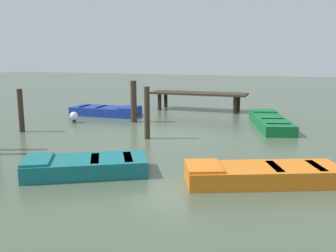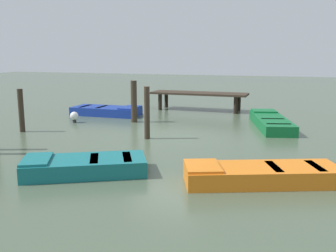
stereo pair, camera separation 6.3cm
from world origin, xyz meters
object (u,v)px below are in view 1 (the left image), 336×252
Objects in this scene: rowboat_teal at (85,166)px; rowboat_blue at (106,111)px; mooring_piling_near_left at (134,102)px; rowboat_green at (270,122)px; mooring_piling_center at (147,113)px; marker_buoy at (74,116)px; dock_segment at (199,95)px; rowboat_orange at (262,174)px; mooring_piling_far_left at (21,111)px.

rowboat_teal is 0.98× the size of rowboat_blue.
mooring_piling_near_left is at bearing -34.37° from rowboat_blue.
rowboat_blue is at bearing 70.99° from rowboat_green.
mooring_piling_center is 4.66m from marker_buoy.
rowboat_blue is at bearing 131.56° from mooring_piling_center.
marker_buoy reaches higher than rowboat_blue.
dock_segment is 4.72m from mooring_piling_near_left.
rowboat_green and rowboat_orange have the same top height.
rowboat_orange is 7.81× the size of marker_buoy.
mooring_piling_far_left is (-9.23, 3.18, 0.61)m from rowboat_orange.
dock_segment is 10.57× the size of marker_buoy.
rowboat_teal is 1.74× the size of mooring_piling_center.
rowboat_blue is 6.81× the size of marker_buoy.
marker_buoy reaches higher than rowboat_green.
rowboat_blue is 1.80× the size of mooring_piling_near_left.
mooring_piling_far_left is (-9.02, -4.03, 0.61)m from rowboat_green.
mooring_piling_center is at bearing -89.80° from dock_segment.
dock_segment is 4.95m from rowboat_blue.
mooring_piling_near_left is at bearing 121.04° from mooring_piling_center.
mooring_piling_far_left is 3.44× the size of marker_buoy.
dock_segment is at bearing 56.10° from mooring_piling_far_left.
rowboat_orange is at bearing 161.62° from rowboat_teal.
rowboat_blue is 1.98× the size of mooring_piling_far_left.
rowboat_blue is 4.85m from mooring_piling_far_left.
marker_buoy is at bearing -158.55° from mooring_piling_near_left.
mooring_piling_near_left is 0.98× the size of mooring_piling_center.
dock_segment is 11.51m from rowboat_teal.
rowboat_teal is 4.29m from rowboat_orange.
rowboat_green is at bearing -109.58° from rowboat_orange.
mooring_piling_center is at bearing -48.99° from rowboat_blue.
mooring_piling_near_left is 3.78× the size of marker_buoy.
mooring_piling_center reaches higher than rowboat_blue.
dock_segment is at bearing -118.27° from rowboat_teal.
mooring_piling_center is (0.02, 4.24, 0.71)m from rowboat_teal.
rowboat_green is 7.21m from rowboat_orange.
rowboat_orange is (8.02, -7.84, -0.00)m from rowboat_blue.
dock_segment is at bearing -90.40° from rowboat_orange.
rowboat_teal is 0.75× the size of rowboat_green.
rowboat_blue is 2.56m from mooring_piling_near_left.
dock_segment is 1.58× the size of rowboat_teal.
rowboat_teal is 7.47m from marker_buoy.
rowboat_blue is at bearing 80.88° from marker_buoy.
rowboat_orange is at bearing -40.10° from mooring_piling_center.
rowboat_green is at bearing -144.67° from rowboat_teal.
rowboat_blue is 5.78m from mooring_piling_center.
rowboat_blue is (-3.78, 8.53, -0.00)m from rowboat_teal.
mooring_piling_center is at bearing 4.21° from mooring_piling_far_left.
rowboat_green is at bearing 7.29° from mooring_piling_near_left.
rowboat_orange is 2.27× the size of mooring_piling_far_left.
rowboat_teal is 6.71× the size of marker_buoy.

